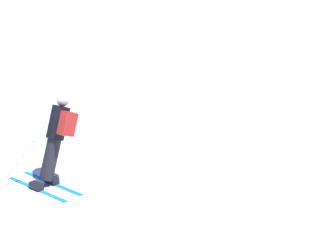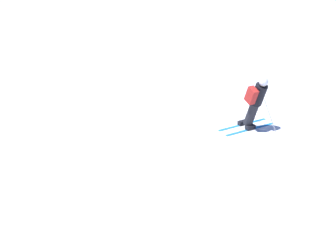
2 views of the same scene
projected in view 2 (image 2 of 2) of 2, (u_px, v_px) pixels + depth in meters
ground_plane at (235, 113)px, 14.44m from camera, size 300.00×300.00×0.00m
skier at (256, 101)px, 12.82m from camera, size 1.51×1.73×1.75m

